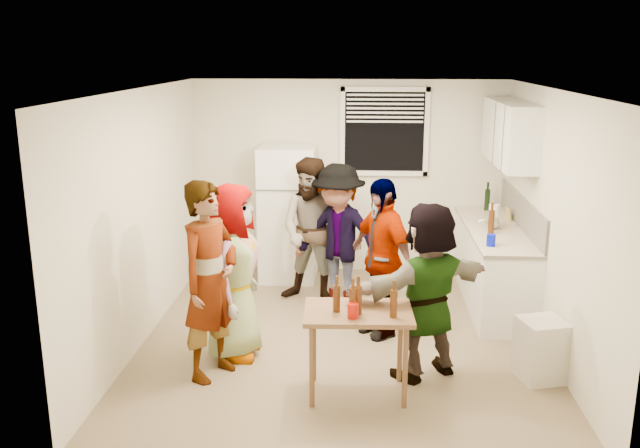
# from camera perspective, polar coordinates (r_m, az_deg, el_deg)

# --- Properties ---
(room) EXTENTS (4.00, 4.50, 2.50)m
(room) POSITION_cam_1_polar(r_m,az_deg,el_deg) (7.01, 1.89, -9.60)
(room) COLOR silver
(room) RESTS_ON ground
(window) EXTENTS (1.12, 0.10, 1.06)m
(window) POSITION_cam_1_polar(r_m,az_deg,el_deg) (8.67, 5.44, 7.74)
(window) COLOR white
(window) RESTS_ON room
(refrigerator) EXTENTS (0.70, 0.70, 1.70)m
(refrigerator) POSITION_cam_1_polar(r_m,az_deg,el_deg) (8.57, -2.70, 0.91)
(refrigerator) COLOR white
(refrigerator) RESTS_ON ground
(counter_lower) EXTENTS (0.60, 2.20, 0.86)m
(counter_lower) POSITION_cam_1_polar(r_m,az_deg,el_deg) (8.08, 14.34, -3.49)
(counter_lower) COLOR white
(counter_lower) RESTS_ON ground
(countertop) EXTENTS (0.64, 2.22, 0.04)m
(countertop) POSITION_cam_1_polar(r_m,az_deg,el_deg) (7.95, 14.54, -0.41)
(countertop) COLOR beige
(countertop) RESTS_ON counter_lower
(backsplash) EXTENTS (0.03, 2.20, 0.36)m
(backsplash) POSITION_cam_1_polar(r_m,az_deg,el_deg) (7.96, 16.64, 0.95)
(backsplash) COLOR #A49E96
(backsplash) RESTS_ON countertop
(upper_cabinets) EXTENTS (0.34, 1.60, 0.70)m
(upper_cabinets) POSITION_cam_1_polar(r_m,az_deg,el_deg) (7.98, 15.69, 7.40)
(upper_cabinets) COLOR white
(upper_cabinets) RESTS_ON room
(kettle) EXTENTS (0.26, 0.24, 0.18)m
(kettle) POSITION_cam_1_polar(r_m,az_deg,el_deg) (7.87, 14.29, -0.40)
(kettle) COLOR silver
(kettle) RESTS_ON countertop
(paper_towel) EXTENTS (0.12, 0.12, 0.26)m
(paper_towel) POSITION_cam_1_polar(r_m,az_deg,el_deg) (7.97, 14.37, -0.22)
(paper_towel) COLOR white
(paper_towel) RESTS_ON countertop
(wine_bottle) EXTENTS (0.07, 0.07, 0.26)m
(wine_bottle) POSITION_cam_1_polar(r_m,az_deg,el_deg) (8.78, 13.84, 1.16)
(wine_bottle) COLOR black
(wine_bottle) RESTS_ON countertop
(beer_bottle_counter) EXTENTS (0.07, 0.07, 0.25)m
(beer_bottle_counter) POSITION_cam_1_polar(r_m,az_deg,el_deg) (7.68, 14.17, -0.75)
(beer_bottle_counter) COLOR #47230C
(beer_bottle_counter) RESTS_ON countertop
(blue_cup) EXTENTS (0.09, 0.09, 0.12)m
(blue_cup) POSITION_cam_1_polar(r_m,az_deg,el_deg) (7.19, 14.18, -1.81)
(blue_cup) COLOR #0613C5
(blue_cup) RESTS_ON countertop
(picture_frame) EXTENTS (0.02, 0.16, 0.13)m
(picture_frame) POSITION_cam_1_polar(r_m,az_deg,el_deg) (8.34, 15.59, 0.82)
(picture_frame) COLOR gold
(picture_frame) RESTS_ON countertop
(trash_bin) EXTENTS (0.46, 0.46, 0.55)m
(trash_bin) POSITION_cam_1_polar(r_m,az_deg,el_deg) (6.43, 18.11, -10.24)
(trash_bin) COLOR beige
(trash_bin) RESTS_ON ground
(serving_table) EXTENTS (0.92, 0.63, 0.76)m
(serving_table) POSITION_cam_1_polar(r_m,az_deg,el_deg) (6.00, 3.14, -14.02)
(serving_table) COLOR brown
(serving_table) RESTS_ON ground
(beer_bottle_table) EXTENTS (0.06, 0.06, 0.24)m
(beer_bottle_table) POSITION_cam_1_polar(r_m,az_deg,el_deg) (5.62, 3.21, -7.53)
(beer_bottle_table) COLOR #47230C
(beer_bottle_table) RESTS_ON serving_table
(red_cup) EXTENTS (0.09, 0.09, 0.12)m
(red_cup) POSITION_cam_1_polar(r_m,az_deg,el_deg) (5.53, 2.79, -7.88)
(red_cup) COLOR #AB1206
(red_cup) RESTS_ON serving_table
(guest_grey) EXTENTS (1.74, 0.95, 0.54)m
(guest_grey) POSITION_cam_1_polar(r_m,az_deg,el_deg) (6.72, -7.14, -10.82)
(guest_grey) COLOR gray
(guest_grey) RESTS_ON ground
(guest_stripe) EXTENTS (1.89, 1.42, 0.43)m
(guest_stripe) POSITION_cam_1_polar(r_m,az_deg,el_deg) (6.38, -8.91, -12.36)
(guest_stripe) COLOR #141933
(guest_stripe) RESTS_ON ground
(guest_back_left) EXTENTS (1.22, 1.84, 0.64)m
(guest_back_left) POSITION_cam_1_polar(r_m,az_deg,el_deg) (8.00, -0.48, -6.47)
(guest_back_left) COLOR brown
(guest_back_left) RESTS_ON ground
(guest_back_right) EXTENTS (1.71, 1.96, 0.62)m
(guest_back_right) POSITION_cam_1_polar(r_m,az_deg,el_deg) (7.82, 1.51, -6.98)
(guest_back_right) COLOR #424147
(guest_back_right) RESTS_ON ground
(guest_black) EXTENTS (1.90, 1.71, 0.40)m
(guest_black) POSITION_cam_1_polar(r_m,az_deg,el_deg) (7.17, 5.05, -9.09)
(guest_black) COLOR black
(guest_black) RESTS_ON ground
(guest_orange) EXTENTS (2.12, 2.15, 0.47)m
(guest_orange) POSITION_cam_1_polar(r_m,az_deg,el_deg) (6.38, 8.78, -12.37)
(guest_orange) COLOR #E67651
(guest_orange) RESTS_ON ground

